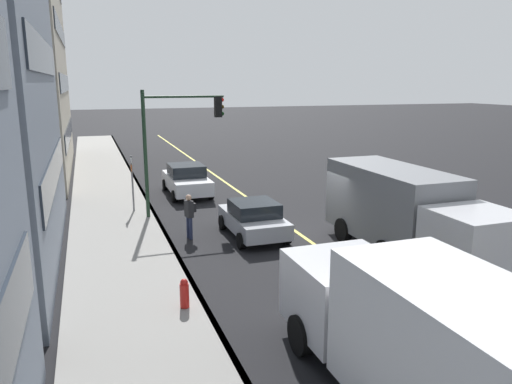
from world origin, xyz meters
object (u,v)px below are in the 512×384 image
object	(u,v)px
pedestrian_with_backpack	(190,213)
street_sign_post	(132,180)
fire_hydrant	(185,296)
traffic_light_mast	(176,132)
truck_gray	(407,213)
car_silver	(253,218)
truck_white	(450,362)
car_white	(187,180)

from	to	relation	value
pedestrian_with_backpack	street_sign_post	distance (m)	4.76
fire_hydrant	traffic_light_mast	bearing A→B (deg)	-9.47
truck_gray	street_sign_post	distance (m)	12.16
car_silver	street_sign_post	world-z (taller)	street_sign_post
truck_gray	truck_white	distance (m)	9.03
truck_white	street_sign_post	xyz separation A→B (m)	(16.66, 3.41, 0.04)
car_white	truck_white	distance (m)	19.83
pedestrian_with_backpack	traffic_light_mast	size ratio (longest dim) A/B	0.31
pedestrian_with_backpack	car_silver	bearing A→B (deg)	-103.65
car_white	pedestrian_with_backpack	bearing A→B (deg)	169.60
fire_hydrant	pedestrian_with_backpack	bearing A→B (deg)	-12.93
car_silver	truck_gray	size ratio (longest dim) A/B	0.49
truck_gray	street_sign_post	world-z (taller)	truck_gray
fire_hydrant	truck_gray	bearing A→B (deg)	-79.19
truck_gray	traffic_light_mast	size ratio (longest dim) A/B	1.40
truck_gray	traffic_light_mast	world-z (taller)	traffic_light_mast
car_silver	street_sign_post	size ratio (longest dim) A/B	1.42
truck_gray	pedestrian_with_backpack	xyz separation A→B (m)	(4.60, 6.47, -0.60)
car_white	truck_white	bearing A→B (deg)	-179.09
car_silver	traffic_light_mast	world-z (taller)	traffic_light_mast
traffic_light_mast	street_sign_post	xyz separation A→B (m)	(1.24, 1.85, -2.23)
car_white	fire_hydrant	distance (m)	13.94
car_white	street_sign_post	bearing A→B (deg)	135.51
truck_white	fire_hydrant	bearing A→B (deg)	26.73
pedestrian_with_backpack	traffic_light_mast	xyz separation A→B (m)	(3.16, -0.14, 2.80)
traffic_light_mast	street_sign_post	bearing A→B (deg)	56.14
street_sign_post	fire_hydrant	xyz separation A→B (m)	(-10.50, -0.31, -1.13)
car_white	pedestrian_with_backpack	size ratio (longest dim) A/B	2.63
traffic_light_mast	street_sign_post	world-z (taller)	traffic_light_mast
truck_gray	truck_white	xyz separation A→B (m)	(-7.66, 4.77, -0.07)
truck_gray	truck_white	bearing A→B (deg)	148.10
truck_gray	traffic_light_mast	distance (m)	10.25
street_sign_post	pedestrian_with_backpack	bearing A→B (deg)	-158.83
car_white	traffic_light_mast	bearing A→B (deg)	164.20
truck_gray	pedestrian_with_backpack	world-z (taller)	truck_gray
car_white	truck_white	xyz separation A→B (m)	(-19.81, -0.32, 0.74)
car_silver	street_sign_post	xyz separation A→B (m)	(4.98, 4.09, 0.86)
car_silver	street_sign_post	distance (m)	6.51
car_silver	truck_white	world-z (taller)	truck_white
traffic_light_mast	fire_hydrant	size ratio (longest dim) A/B	5.95
truck_gray	pedestrian_with_backpack	bearing A→B (deg)	54.62
car_white	truck_gray	xyz separation A→B (m)	(-12.15, -5.09, 0.81)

